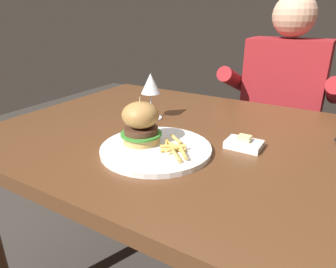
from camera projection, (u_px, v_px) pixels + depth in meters
name	position (u px, v px, depth m)	size (l,w,h in m)	color
dining_table	(207.00, 162.00, 0.94)	(1.35, 0.91, 0.74)	#56331C
main_plate	(156.00, 149.00, 0.81)	(0.30, 0.30, 0.01)	white
burger_sandwich	(141.00, 123.00, 0.82)	(0.11, 0.11, 0.13)	tan
fries_pile	(175.00, 148.00, 0.78)	(0.11, 0.12, 0.02)	#EABC5B
wine_glass	(151.00, 86.00, 1.02)	(0.08, 0.08, 0.16)	silver
butter_dish	(244.00, 144.00, 0.83)	(0.10, 0.07, 0.04)	white
diner_person	(278.00, 125.00, 1.52)	(0.51, 0.36, 1.18)	#282833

